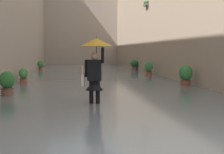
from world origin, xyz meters
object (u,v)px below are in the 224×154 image
(person_wading, at_px, (95,60))
(potted_plant_near_right, at_px, (23,76))
(potted_plant_mid_left, at_px, (186,76))
(potted_plant_near_left, at_px, (149,68))
(potted_plant_far_right, at_px, (7,84))
(potted_plant_mid_right, at_px, (41,65))
(potted_plant_far_left, at_px, (134,65))

(person_wading, distance_m, potted_plant_near_right, 6.93)
(potted_plant_mid_left, bearing_deg, potted_plant_near_left, -89.47)
(potted_plant_far_right, bearing_deg, person_wading, 144.57)
(potted_plant_far_right, distance_m, potted_plant_mid_right, 14.93)
(potted_plant_far_right, xyz_separation_m, potted_plant_mid_right, (0.14, -14.93, -0.06))
(person_wading, xyz_separation_m, potted_plant_near_right, (2.79, -6.27, -0.91))
(potted_plant_near_left, relative_size, potted_plant_near_right, 1.22)
(potted_plant_far_right, relative_size, potted_plant_mid_left, 0.93)
(potted_plant_near_left, distance_m, potted_plant_far_right, 10.41)
(potted_plant_far_left, distance_m, potted_plant_near_left, 5.34)
(potted_plant_near_left, height_order, potted_plant_near_right, potted_plant_near_left)
(person_wading, relative_size, potted_plant_far_right, 2.13)
(person_wading, distance_m, potted_plant_mid_right, 17.14)
(potted_plant_far_left, height_order, potted_plant_near_right, potted_plant_far_left)
(potted_plant_far_left, xyz_separation_m, potted_plant_near_right, (7.13, 8.87, -0.08))
(potted_plant_far_right, xyz_separation_m, potted_plant_mid_left, (-6.86, -1.97, 0.04))
(potted_plant_far_right, relative_size, potted_plant_mid_right, 1.12)
(potted_plant_mid_right, bearing_deg, potted_plant_far_right, 90.54)
(potted_plant_mid_left, bearing_deg, potted_plant_far_left, -91.03)
(potted_plant_near_right, distance_m, potted_plant_mid_left, 7.32)
(potted_plant_near_right, bearing_deg, potted_plant_far_right, 90.85)
(potted_plant_far_left, distance_m, potted_plant_near_right, 11.38)
(potted_plant_near_right, relative_size, potted_plant_far_right, 0.86)
(person_wading, height_order, potted_plant_mid_right, person_wading)
(person_wading, height_order, potted_plant_far_right, person_wading)
(potted_plant_near_left, distance_m, potted_plant_mid_left, 5.90)
(potted_plant_near_right, distance_m, potted_plant_far_right, 4.34)
(potted_plant_far_left, relative_size, potted_plant_far_right, 0.94)
(potted_plant_far_left, height_order, potted_plant_mid_right, potted_plant_far_left)
(potted_plant_near_right, bearing_deg, potted_plant_mid_right, -89.59)
(potted_plant_mid_right, bearing_deg, potted_plant_near_left, 134.53)
(potted_plant_far_right, height_order, potted_plant_mid_right, potted_plant_far_right)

